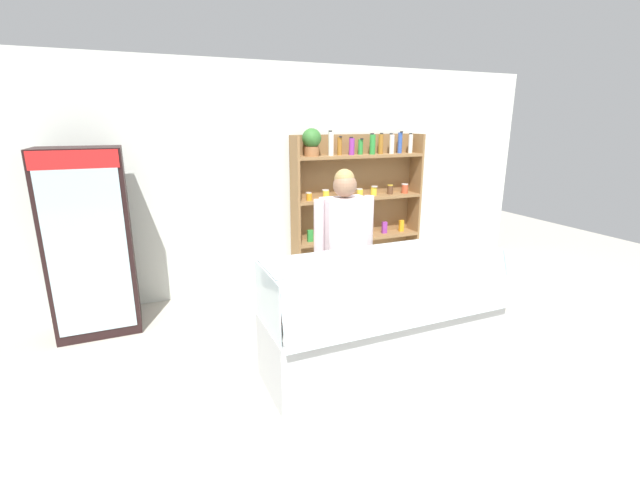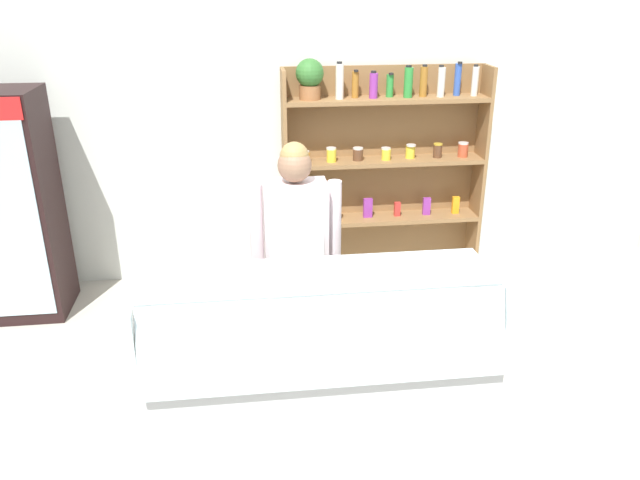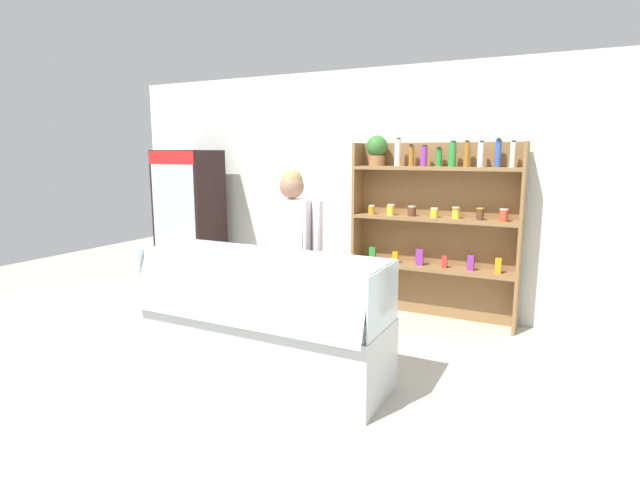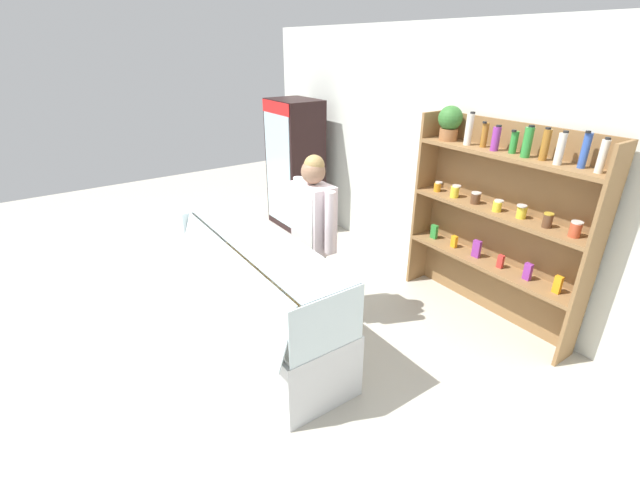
{
  "view_description": "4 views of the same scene",
  "coord_description": "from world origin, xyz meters",
  "px_view_note": "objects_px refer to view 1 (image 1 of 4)",
  "views": [
    {
      "loc": [
        -1.86,
        -2.87,
        2.03
      ],
      "look_at": [
        -0.36,
        0.65,
        0.97
      ],
      "focal_mm": 24.0,
      "sensor_mm": 36.0,
      "label": 1
    },
    {
      "loc": [
        -0.49,
        -3.18,
        2.55
      ],
      "look_at": [
        -0.04,
        0.4,
        1.03
      ],
      "focal_mm": 35.0,
      "sensor_mm": 36.0,
      "label": 2
    },
    {
      "loc": [
        2.0,
        -3.23,
        1.77
      ],
      "look_at": [
        0.03,
        0.65,
        1.01
      ],
      "focal_mm": 28.0,
      "sensor_mm": 36.0,
      "label": 3
    },
    {
      "loc": [
        2.8,
        -1.46,
        2.49
      ],
      "look_at": [
        -0.01,
        0.47,
        0.92
      ],
      "focal_mm": 24.0,
      "sensor_mm": 36.0,
      "label": 4
    }
  ],
  "objects_px": {
    "drinks_fridge": "(90,243)",
    "shop_clerk": "(344,243)",
    "shelving_unit": "(354,197)",
    "deli_display_case": "(383,333)"
  },
  "relations": [
    {
      "from": "shelving_unit",
      "to": "deli_display_case",
      "type": "relative_size",
      "value": 0.98
    },
    {
      "from": "shelving_unit",
      "to": "deli_display_case",
      "type": "height_order",
      "value": "shelving_unit"
    },
    {
      "from": "drinks_fridge",
      "to": "shop_clerk",
      "type": "xyz_separation_m",
      "value": [
        2.17,
        -1.13,
        0.06
      ]
    },
    {
      "from": "shop_clerk",
      "to": "deli_display_case",
      "type": "bearing_deg",
      "value": -83.03
    },
    {
      "from": "drinks_fridge",
      "to": "shop_clerk",
      "type": "bearing_deg",
      "value": -27.61
    },
    {
      "from": "drinks_fridge",
      "to": "shop_clerk",
      "type": "relative_size",
      "value": 1.11
    },
    {
      "from": "shelving_unit",
      "to": "shop_clerk",
      "type": "xyz_separation_m",
      "value": [
        -0.85,
        -1.45,
        -0.14
      ]
    },
    {
      "from": "shelving_unit",
      "to": "shop_clerk",
      "type": "relative_size",
      "value": 1.2
    },
    {
      "from": "shop_clerk",
      "to": "shelving_unit",
      "type": "bearing_deg",
      "value": 59.72
    },
    {
      "from": "shelving_unit",
      "to": "shop_clerk",
      "type": "bearing_deg",
      "value": -120.28
    }
  ]
}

